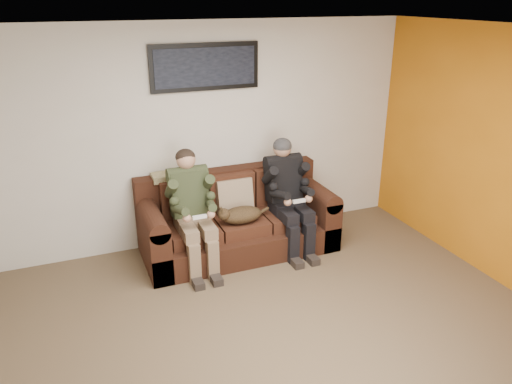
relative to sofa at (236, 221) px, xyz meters
name	(u,v)px	position (x,y,z in m)	size (l,w,h in m)	color
floor	(289,341)	(-0.17, -1.83, -0.34)	(5.00, 5.00, 0.00)	brown
ceiling	(298,33)	(-0.17, -1.83, 2.26)	(5.00, 5.00, 0.00)	silver
wall_back	(209,136)	(-0.17, 0.42, 0.96)	(5.00, 5.00, 0.00)	beige
sofa	(236,221)	(0.00, 0.00, 0.00)	(2.23, 0.96, 0.91)	black
throw_pillow	(235,196)	(0.00, 0.04, 0.30)	(0.43, 0.12, 0.40)	#967D62
throw_blanket	(172,176)	(-0.68, 0.28, 0.57)	(0.46, 0.22, 0.08)	#B5B085
person_left	(192,204)	(-0.57, -0.19, 0.39)	(0.51, 0.87, 1.30)	#816951
person_right	(287,189)	(0.57, -0.19, 0.39)	(0.51, 0.86, 1.31)	black
cat	(240,215)	(-0.04, -0.26, 0.20)	(0.66, 0.26, 0.24)	#4B351D
framed_poster	(205,67)	(-0.20, 0.39, 1.76)	(1.25, 0.05, 0.52)	black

